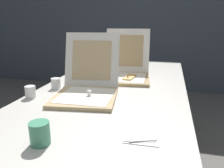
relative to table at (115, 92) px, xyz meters
The scene contains 9 objects.
wall_back 2.48m from the table, 90.00° to the left, with size 10.00×0.10×2.60m, color #4C5660.
table is the anchor object (origin of this frame).
pizza_box_front 0.30m from the table, 114.04° to the right, with size 0.43×0.53×0.37m.
pizza_box_middle 0.25m from the table, 80.39° to the left, with size 0.42×0.48×0.38m.
cup_white_far 0.43m from the table, 127.92° to the left, with size 0.06×0.06×0.07m, color white.
cup_white_near_left 0.58m from the table, 140.07° to the right, with size 0.06×0.06×0.07m, color white.
cup_white_near_center 0.42m from the table, 156.99° to the right, with size 0.06×0.06×0.07m, color white.
cup_printed_front 0.83m from the table, 96.50° to the right, with size 0.08×0.08×0.09m, color #4C9E75.
napkin_pile 0.72m from the table, 67.88° to the right, with size 0.16×0.16×0.01m.
Camera 1 is at (0.36, -0.91, 1.20)m, focal length 35.68 mm.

